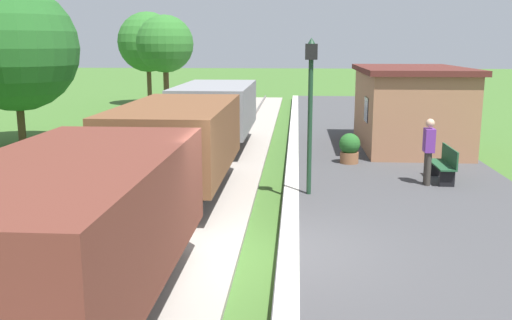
# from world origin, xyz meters

# --- Properties ---
(ground_plane) EXTENTS (160.00, 160.00, 0.00)m
(ground_plane) POSITION_xyz_m (0.00, 0.00, 0.00)
(ground_plane) COLOR #3D6628
(platform_slab) EXTENTS (6.00, 60.00, 0.25)m
(platform_slab) POSITION_xyz_m (3.20, 0.00, 0.12)
(platform_slab) COLOR #424244
(platform_slab) RESTS_ON ground
(platform_edge_stripe) EXTENTS (0.36, 60.00, 0.01)m
(platform_edge_stripe) POSITION_xyz_m (0.40, 0.00, 0.25)
(platform_edge_stripe) COLOR silver
(platform_edge_stripe) RESTS_ON platform_slab
(track_ballast) EXTENTS (3.80, 60.00, 0.12)m
(track_ballast) POSITION_xyz_m (-2.40, 0.00, 0.06)
(track_ballast) COLOR #9E9389
(track_ballast) RESTS_ON ground
(rail_near) EXTENTS (0.07, 60.00, 0.14)m
(rail_near) POSITION_xyz_m (-1.68, 0.00, 0.19)
(rail_near) COLOR slate
(rail_near) RESTS_ON track_ballast
(rail_far) EXTENTS (0.07, 60.00, 0.14)m
(rail_far) POSITION_xyz_m (-3.12, 0.00, 0.19)
(rail_far) COLOR slate
(rail_far) RESTS_ON track_ballast
(freight_train) EXTENTS (2.50, 19.40, 2.12)m
(freight_train) POSITION_xyz_m (-2.40, 4.03, 1.40)
(freight_train) COLOR brown
(freight_train) RESTS_ON rail_near
(station_hut) EXTENTS (3.50, 5.80, 2.78)m
(station_hut) POSITION_xyz_m (4.40, 10.48, 1.65)
(station_hut) COLOR #9E6B4C
(station_hut) RESTS_ON platform_slab
(bench_near_hut) EXTENTS (0.42, 1.50, 0.91)m
(bench_near_hut) POSITION_xyz_m (4.40, 5.41, 0.72)
(bench_near_hut) COLOR #1E4C2D
(bench_near_hut) RESTS_ON platform_slab
(bench_down_platform) EXTENTS (0.42, 1.50, 0.91)m
(bench_down_platform) POSITION_xyz_m (4.40, 15.30, 0.72)
(bench_down_platform) COLOR #1E4C2D
(bench_down_platform) RESTS_ON platform_slab
(person_waiting) EXTENTS (0.24, 0.38, 1.71)m
(person_waiting) POSITION_xyz_m (3.86, 4.99, 1.18)
(person_waiting) COLOR #38332D
(person_waiting) RESTS_ON platform_slab
(potted_planter) EXTENTS (0.64, 0.64, 0.92)m
(potted_planter) POSITION_xyz_m (2.11, 7.55, 0.72)
(potted_planter) COLOR brown
(potted_planter) RESTS_ON platform_slab
(lamp_post_near) EXTENTS (0.28, 0.28, 3.70)m
(lamp_post_near) POSITION_xyz_m (0.82, 3.86, 2.80)
(lamp_post_near) COLOR #193823
(lamp_post_near) RESTS_ON platform_slab
(tree_trackside_far) EXTENTS (4.59, 4.59, 5.94)m
(tree_trackside_far) POSITION_xyz_m (-9.78, 10.86, 3.64)
(tree_trackside_far) COLOR #4C3823
(tree_trackside_far) RESTS_ON ground
(tree_field_left) EXTENTS (2.87, 2.87, 5.24)m
(tree_field_left) POSITION_xyz_m (-6.17, 19.18, 3.78)
(tree_field_left) COLOR #4C3823
(tree_field_left) RESTS_ON ground
(tree_field_distant) EXTENTS (3.68, 3.68, 5.75)m
(tree_field_distant) POSITION_xyz_m (-8.76, 25.67, 3.90)
(tree_field_distant) COLOR #4C3823
(tree_field_distant) RESTS_ON ground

